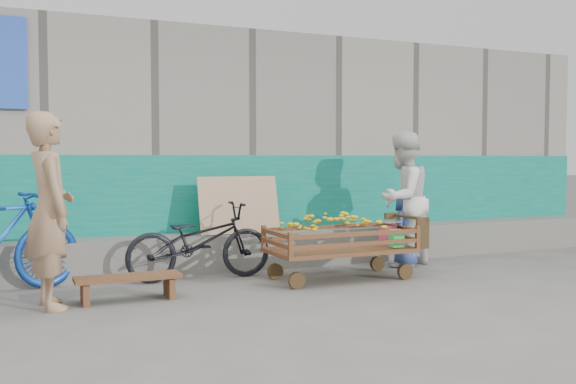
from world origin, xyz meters
name	(u,v)px	position (x,y,z in m)	size (l,w,h in m)	color
ground	(291,314)	(0.00, 0.00, 0.00)	(80.00, 80.00, 0.00)	#5C5A55
building_wall	(177,151)	(0.00, 4.05, 1.47)	(12.00, 3.50, 3.00)	gray
banana_cart	(338,235)	(1.12, 1.24, 0.51)	(1.76, 0.80, 0.75)	#522716
bench	(128,282)	(-1.22, 1.08, 0.18)	(0.99, 0.30, 0.25)	#522716
vendor_man	(50,210)	(-1.91, 1.08, 0.89)	(0.65, 0.43, 1.78)	#A67F5D
woman	(403,199)	(2.31, 1.73, 0.85)	(0.82, 0.64, 1.70)	white
child	(406,228)	(2.31, 1.65, 0.49)	(0.48, 0.31, 0.97)	#34488D
bicycle_dark	(199,241)	(-0.30, 1.85, 0.43)	(0.57, 1.64, 0.86)	black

